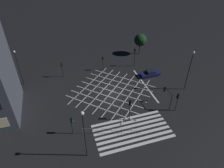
# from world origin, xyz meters

# --- Properties ---
(ground_plane) EXTENTS (200.00, 200.00, 0.00)m
(ground_plane) POSITION_xyz_m (0.00, 0.00, 0.00)
(ground_plane) COLOR black
(road_markings) EXTENTS (17.59, 22.19, 0.01)m
(road_markings) POSITION_xyz_m (0.34, -5.90, 0.00)
(road_markings) COLOR silver
(road_markings) RESTS_ON ground_plane
(traffic_light_ne_main) EXTENTS (0.39, 0.36, 4.49)m
(traffic_light_ne_main) POSITION_xyz_m (7.73, 7.69, 3.20)
(traffic_light_ne_main) COLOR black
(traffic_light_ne_main) RESTS_ON ground_plane
(traffic_light_se_main) EXTENTS (0.39, 0.36, 3.69)m
(traffic_light_se_main) POSITION_xyz_m (8.63, -8.41, 2.64)
(traffic_light_se_main) COLOR black
(traffic_light_se_main) RESTS_ON ground_plane
(traffic_light_se_cross) EXTENTS (0.36, 2.64, 3.41)m
(traffic_light_se_cross) POSITION_xyz_m (7.82, -6.59, 2.51)
(traffic_light_se_cross) COLOR black
(traffic_light_se_cross) RESTS_ON ground_plane
(traffic_light_median_south) EXTENTS (0.36, 0.39, 4.05)m
(traffic_light_median_south) POSITION_xyz_m (0.39, -8.03, 2.90)
(traffic_light_median_south) COLOR black
(traffic_light_median_south) RESTS_ON ground_plane
(traffic_light_nw_cross) EXTENTS (0.36, 0.39, 3.59)m
(traffic_light_nw_cross) POSITION_xyz_m (-8.45, 7.86, 2.57)
(traffic_light_nw_cross) COLOR black
(traffic_light_nw_cross) RESTS_ON ground_plane
(traffic_light_sw_main) EXTENTS (0.39, 0.36, 3.33)m
(traffic_light_sw_main) POSITION_xyz_m (-8.68, -8.28, 2.38)
(traffic_light_sw_main) COLOR black
(traffic_light_sw_main) RESTS_ON ground_plane
(traffic_light_median_north) EXTENTS (0.36, 0.39, 3.43)m
(traffic_light_median_north) POSITION_xyz_m (0.43, 8.03, 2.46)
(traffic_light_median_north) COLOR black
(traffic_light_median_north) RESTS_ON ground_plane
(street_lamp_east) EXTENTS (0.51, 0.51, 8.20)m
(street_lamp_east) POSITION_xyz_m (13.79, -3.56, 5.79)
(street_lamp_east) COLOR black
(street_lamp_east) RESTS_ON ground_plane
(street_lamp_west) EXTENTS (0.48, 0.48, 8.07)m
(street_lamp_west) POSITION_xyz_m (-7.49, -12.65, 5.52)
(street_lamp_west) COLOR black
(street_lamp_west) RESTS_ON ground_plane
(street_lamp_far) EXTENTS (0.40, 0.40, 7.41)m
(street_lamp_far) POSITION_xyz_m (-16.44, 7.77, 4.72)
(street_lamp_far) COLOR black
(street_lamp_far) RESTS_ON ground_plane
(street_tree_near) EXTENTS (3.05, 3.05, 5.34)m
(street_tree_near) POSITION_xyz_m (11.48, 13.15, 3.79)
(street_tree_near) COLOR #38281C
(street_tree_near) RESTS_ON ground_plane
(waiting_car) EXTENTS (4.34, 1.72, 1.29)m
(waiting_car) POSITION_xyz_m (9.51, 2.93, 0.61)
(waiting_car) COLOR #191951
(waiting_car) RESTS_ON ground_plane
(pedestrian_railing) EXTENTS (8.50, 2.68, 1.05)m
(pedestrian_railing) POSITION_xyz_m (-3.12, -10.01, 0.67)
(pedestrian_railing) COLOR #9EA0A5
(pedestrian_railing) RESTS_ON ground_plane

